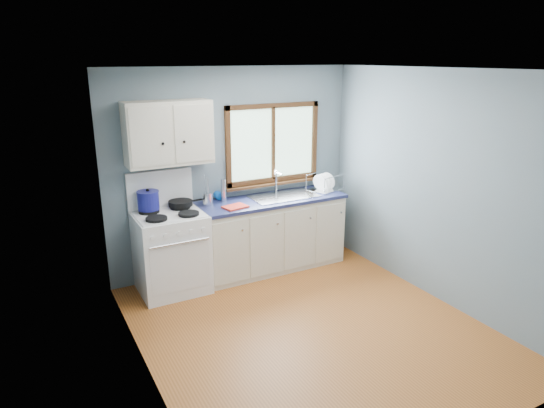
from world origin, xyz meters
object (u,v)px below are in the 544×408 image
thermos (223,190)px  dish_rack (324,186)px  skillet (181,203)px  utensil_crock (208,199)px  gas_range (171,250)px  base_cabinets (271,237)px  stockpot (148,200)px  sink (284,201)px

thermos → dish_rack: 1.38m
skillet → utensil_crock: 0.32m
gas_range → base_cabinets: 1.31m
skillet → stockpot: stockpot is taller
base_cabinets → dish_rack: size_ratio=3.62×
stockpot → utensil_crock: size_ratio=0.82×
sink → dish_rack: sink is taller
utensil_crock → thermos: bearing=12.9°
sink → stockpot: (-1.66, 0.14, 0.21)m
sink → skillet: (-1.30, 0.12, 0.13)m
sink → utensil_crock: bearing=173.6°
utensil_crock → sink: bearing=-6.4°
skillet → thermos: thermos is taller
skillet → stockpot: 0.37m
base_cabinets → thermos: 0.88m
utensil_crock → thermos: size_ratio=1.33×
sink → dish_rack: (0.63, 0.02, 0.12)m
utensil_crock → dish_rack: size_ratio=0.73×
gas_range → stockpot: (-0.18, 0.16, 0.57)m
gas_range → dish_rack: (2.11, 0.04, 0.49)m
thermos → dish_rack: size_ratio=0.54×
gas_range → sink: gas_range is taller
gas_range → sink: size_ratio=1.62×
sink → stockpot: bearing=175.1°
gas_range → thermos: size_ratio=4.89×
utensil_crock → dish_rack: bearing=-3.3°
gas_range → base_cabinets: bearing=0.8°
stockpot → thermos: size_ratio=1.09×
stockpot → dish_rack: 2.29m
sink → skillet: size_ratio=1.95×
sink → dish_rack: size_ratio=1.64×
sink → gas_range: bearing=-179.3°
dish_rack → base_cabinets: bearing=163.4°
dish_rack → utensil_crock: bearing=158.8°
base_cabinets → skillet: (-1.12, 0.12, 0.58)m
gas_range → dish_rack: gas_range is taller
sink → utensil_crock: size_ratio=2.26×
skillet → utensil_crock: bearing=-9.6°
skillet → thermos: 0.56m
skillet → sink: bearing=-12.7°
gas_range → thermos: bearing=13.7°
gas_range → skillet: bearing=36.7°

